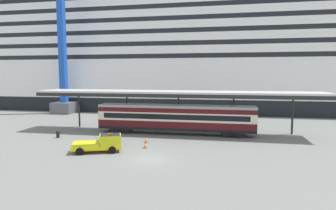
{
  "coord_description": "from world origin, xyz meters",
  "views": [
    {
      "loc": [
        7.02,
        -27.1,
        8.35
      ],
      "look_at": [
        0.14,
        8.77,
        4.5
      ],
      "focal_mm": 30.78,
      "sensor_mm": 36.0,
      "label": 1
    }
  ],
  "objects_px": {
    "service_truck": "(102,143)",
    "traffic_cone_mid": "(146,140)",
    "quay_bollard": "(58,134)",
    "cruise_ship": "(177,55)",
    "train_carriage": "(175,118)",
    "traffic_cone_near": "(145,145)",
    "dockside_crane": "(64,18)"
  },
  "relations": [
    {
      "from": "dockside_crane",
      "to": "quay_bollard",
      "type": "relative_size",
      "value": 66.32
    },
    {
      "from": "dockside_crane",
      "to": "traffic_cone_near",
      "type": "bearing_deg",
      "value": -46.33
    },
    {
      "from": "service_truck",
      "to": "quay_bollard",
      "type": "distance_m",
      "value": 10.25
    },
    {
      "from": "train_carriage",
      "to": "traffic_cone_near",
      "type": "distance_m",
      "value": 8.96
    },
    {
      "from": "train_carriage",
      "to": "traffic_cone_mid",
      "type": "xyz_separation_m",
      "value": [
        -2.68,
        -5.98,
        -1.94
      ]
    },
    {
      "from": "service_truck",
      "to": "traffic_cone_mid",
      "type": "bearing_deg",
      "value": 53.7
    },
    {
      "from": "traffic_cone_near",
      "to": "quay_bollard",
      "type": "bearing_deg",
      "value": 166.6
    },
    {
      "from": "train_carriage",
      "to": "service_truck",
      "type": "height_order",
      "value": "train_carriage"
    },
    {
      "from": "service_truck",
      "to": "train_carriage",
      "type": "bearing_deg",
      "value": 59.98
    },
    {
      "from": "service_truck",
      "to": "traffic_cone_mid",
      "type": "height_order",
      "value": "service_truck"
    },
    {
      "from": "service_truck",
      "to": "dockside_crane",
      "type": "relative_size",
      "value": 0.09
    },
    {
      "from": "service_truck",
      "to": "quay_bollard",
      "type": "bearing_deg",
      "value": 147.5
    },
    {
      "from": "cruise_ship",
      "to": "train_carriage",
      "type": "distance_m",
      "value": 33.86
    },
    {
      "from": "dockside_crane",
      "to": "quay_bollard",
      "type": "xyz_separation_m",
      "value": [
        11.79,
        -22.71,
        -19.68
      ]
    },
    {
      "from": "quay_bollard",
      "to": "train_carriage",
      "type": "bearing_deg",
      "value": 19.92
    },
    {
      "from": "quay_bollard",
      "to": "cruise_ship",
      "type": "bearing_deg",
      "value": 74.65
    },
    {
      "from": "cruise_ship",
      "to": "service_truck",
      "type": "distance_m",
      "value": 44.38
    },
    {
      "from": "quay_bollard",
      "to": "traffic_cone_near",
      "type": "bearing_deg",
      "value": -13.4
    },
    {
      "from": "traffic_cone_mid",
      "to": "quay_bollard",
      "type": "relative_size",
      "value": 0.77
    },
    {
      "from": "service_truck",
      "to": "quay_bollard",
      "type": "relative_size",
      "value": 5.81
    },
    {
      "from": "quay_bollard",
      "to": "traffic_cone_mid",
      "type": "bearing_deg",
      "value": -2.65
    },
    {
      "from": "service_truck",
      "to": "traffic_cone_mid",
      "type": "xyz_separation_m",
      "value": [
        3.62,
        4.93,
        -0.62
      ]
    },
    {
      "from": "service_truck",
      "to": "quay_bollard",
      "type": "height_order",
      "value": "service_truck"
    },
    {
      "from": "train_carriage",
      "to": "service_truck",
      "type": "xyz_separation_m",
      "value": [
        -6.31,
        -10.92,
        -1.32
      ]
    },
    {
      "from": "cruise_ship",
      "to": "traffic_cone_near",
      "type": "height_order",
      "value": "cruise_ship"
    },
    {
      "from": "cruise_ship",
      "to": "traffic_cone_mid",
      "type": "distance_m",
      "value": 39.87
    },
    {
      "from": "cruise_ship",
      "to": "traffic_cone_near",
      "type": "distance_m",
      "value": 42.28
    },
    {
      "from": "cruise_ship",
      "to": "quay_bollard",
      "type": "xyz_separation_m",
      "value": [
        -10.2,
        -37.16,
        -12.59
      ]
    },
    {
      "from": "cruise_ship",
      "to": "traffic_cone_mid",
      "type": "height_order",
      "value": "cruise_ship"
    },
    {
      "from": "traffic_cone_mid",
      "to": "train_carriage",
      "type": "bearing_deg",
      "value": 65.84
    },
    {
      "from": "traffic_cone_mid",
      "to": "traffic_cone_near",
      "type": "bearing_deg",
      "value": -77.45
    },
    {
      "from": "traffic_cone_near",
      "to": "service_truck",
      "type": "bearing_deg",
      "value": -149.62
    }
  ]
}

